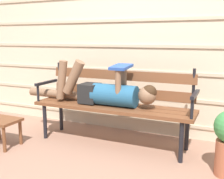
% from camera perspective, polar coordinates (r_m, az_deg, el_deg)
% --- Properties ---
extents(ground_plane, '(12.00, 12.00, 0.00)m').
position_cam_1_polar(ground_plane, '(3.12, -0.45, -11.49)').
color(ground_plane, '#936B56').
extents(house_siding, '(5.42, 0.08, 2.16)m').
position_cam_1_polar(house_siding, '(3.45, 3.80, 9.03)').
color(house_siding, beige).
rests_on(house_siding, ground).
extents(park_bench, '(1.80, 0.44, 0.87)m').
position_cam_1_polar(park_bench, '(3.08, 0.50, -2.22)').
color(park_bench, brown).
rests_on(park_bench, ground).
extents(reclining_person, '(1.66, 0.26, 0.50)m').
position_cam_1_polar(reclining_person, '(3.04, -1.91, -0.40)').
color(reclining_person, '#23567A').
extents(footstool, '(0.41, 0.30, 0.31)m').
position_cam_1_polar(footstool, '(3.26, -22.11, -6.68)').
color(footstool, brown).
rests_on(footstool, ground).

